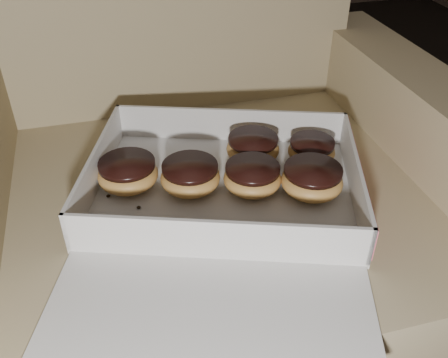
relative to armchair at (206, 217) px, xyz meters
name	(u,v)px	position (x,y,z in m)	size (l,w,h in m)	color
armchair	(206,217)	(0.00, 0.00, 0.00)	(0.93, 0.78, 0.97)	tan
bakery_box	(224,203)	(0.00, -0.14, 0.14)	(0.57, 0.62, 0.07)	silver
donut_a	(312,180)	(0.15, -0.14, 0.16)	(0.10, 0.10, 0.05)	gold
donut_b	(190,176)	(-0.04, -0.08, 0.16)	(0.10, 0.10, 0.05)	gold
donut_c	(312,150)	(0.19, -0.05, 0.16)	(0.08, 0.08, 0.04)	gold
donut_d	(252,177)	(0.06, -0.11, 0.16)	(0.10, 0.10, 0.05)	gold
donut_e	(128,173)	(-0.14, -0.04, 0.16)	(0.10, 0.10, 0.05)	gold
donut_f	(253,148)	(0.08, -0.02, 0.16)	(0.10, 0.10, 0.05)	gold
crumb_a	(139,207)	(-0.13, -0.11, 0.14)	(0.01, 0.01, 0.00)	black
crumb_b	(302,249)	(0.08, -0.26, 0.14)	(0.01, 0.01, 0.00)	black
crumb_c	(351,243)	(0.16, -0.27, 0.14)	(0.01, 0.01, 0.00)	black
crumb_d	(108,196)	(-0.18, -0.06, 0.14)	(0.01, 0.01, 0.00)	black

